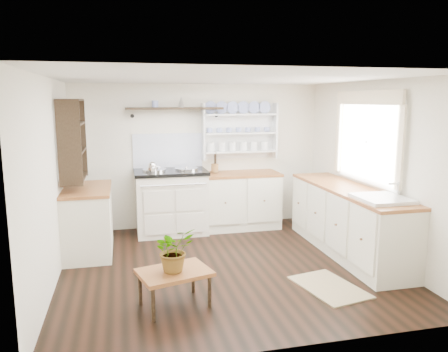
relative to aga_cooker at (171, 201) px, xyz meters
The scene contains 19 objects.
floor 1.72m from the aga_cooker, 72.07° to the right, with size 4.00×3.80×0.01m, color black.
wall_back 0.89m from the aga_cooker, 33.04° to the left, with size 4.00×0.02×2.30m, color silver.
wall_right 3.03m from the aga_cooker, 32.04° to the right, with size 0.02×3.80×2.30m, color silver.
wall_left 2.26m from the aga_cooker, 133.55° to the right, with size 0.02×3.80×2.30m, color silver.
ceiling 2.44m from the aga_cooker, 72.07° to the right, with size 4.00×3.80×0.01m, color white.
window 3.03m from the aga_cooker, 30.02° to the right, with size 0.08×1.55×1.22m.
aga_cooker is the anchor object (origin of this frame).
back_cabinets 1.11m from the aga_cooker, ahead, with size 1.27×0.63×0.90m.
right_cabinets 2.65m from the aga_cooker, 33.65° to the right, with size 0.62×2.43×0.90m.
belfast_sink 3.15m from the aga_cooker, 45.15° to the right, with size 0.55×0.60×0.45m.
left_cabinets 1.37m from the aga_cooker, 150.68° to the right, with size 0.62×1.13×0.90m.
plate_rack 1.59m from the aga_cooker, 14.24° to the left, with size 1.20×0.22×0.90m.
high_shelf 1.43m from the aga_cooker, 62.55° to the left, with size 1.50×0.29×0.16m.
left_shelving 1.82m from the aga_cooker, 153.31° to the right, with size 0.28×0.80×1.05m, color black.
kettle 0.61m from the aga_cooker, 156.85° to the right, with size 0.17×0.17×0.21m, color silver, non-canonical shape.
utensil_crock 0.87m from the aga_cooker, ahead, with size 0.12×0.12×0.13m, color olive.
center_table 2.51m from the aga_cooker, 95.78° to the right, with size 0.79×0.66×0.37m.
potted_plant 2.51m from the aga_cooker, 95.78° to the right, with size 0.40×0.34×0.44m, color #3F7233.
floor_rug 2.90m from the aga_cooker, 59.25° to the right, with size 0.55×0.85×0.02m, color #927555.
Camera 1 is at (-1.22, -5.04, 2.05)m, focal length 35.00 mm.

